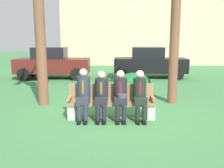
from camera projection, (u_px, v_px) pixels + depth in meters
name	position (u px, v px, depth m)	size (l,w,h in m)	color
ground_plane	(116.00, 117.00, 6.38)	(80.00, 80.00, 0.00)	#417D46
park_bench	(112.00, 102.00, 6.29)	(2.25, 0.44, 0.90)	#99754C
seated_man_leftmost	(84.00, 92.00, 6.12)	(0.34, 0.72, 1.32)	#2D3342
seated_man_centerleft	(102.00, 93.00, 6.11)	(0.34, 0.72, 1.26)	#23232D
seated_man_centerright	(121.00, 93.00, 6.11)	(0.34, 0.72, 1.28)	#23232D
seated_man_rightmost	(141.00, 93.00, 6.11)	(0.34, 0.72, 1.27)	#1E2823
shrub_near_bench	(135.00, 83.00, 9.23)	(1.30, 1.19, 0.81)	#1B7030
parked_car_near	(53.00, 63.00, 12.92)	(3.92, 1.75, 1.68)	#591E19
parked_car_far	(150.00, 63.00, 13.17)	(4.00, 1.94, 1.68)	black
building_backdrop	(143.00, 8.00, 22.50)	(14.84, 7.80, 10.17)	beige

